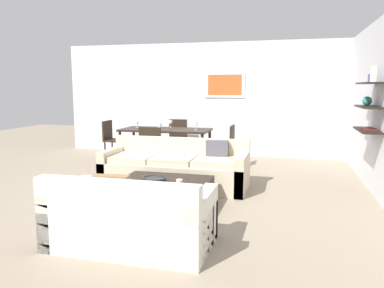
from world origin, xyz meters
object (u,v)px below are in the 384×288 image
(loveseat_white, at_px, (130,219))
(dining_chair_right_near, at_px, (227,144))
(wine_glass_head, at_px, (171,122))
(dining_table, at_px, (165,132))
(dining_chair_foot, at_px, (152,146))
(candle_jar, at_px, (179,182))
(wine_glass_left_far, at_px, (137,123))
(dining_chair_head, at_px, (177,135))
(coffee_table, at_px, (162,195))
(sofa_beige, at_px, (176,169))
(decorative_bowl, at_px, (154,179))
(wine_glass_right_near, at_px, (196,124))
(wine_glass_foot, at_px, (160,125))
(dining_chair_left_far, at_px, (112,137))

(loveseat_white, xyz_separation_m, dining_chair_right_near, (0.33, 4.05, 0.21))
(loveseat_white, height_order, wine_glass_head, wine_glass_head)
(dining_table, height_order, dining_chair_foot, dining_chair_foot)
(candle_jar, bearing_deg, wine_glass_left_far, 121.20)
(candle_jar, relative_size, dining_chair_head, 0.10)
(coffee_table, bearing_deg, sofa_beige, 97.97)
(decorative_bowl, xyz_separation_m, wine_glass_right_near, (-0.16, 2.94, 0.46))
(dining_chair_foot, distance_m, wine_glass_foot, 0.59)
(candle_jar, height_order, wine_glass_foot, wine_glass_foot)
(decorative_bowl, distance_m, dining_chair_left_far, 3.93)
(dining_chair_left_far, bearing_deg, dining_table, -7.97)
(dining_table, bearing_deg, wine_glass_head, 90.00)
(dining_chair_foot, bearing_deg, dining_chair_left_far, 143.17)
(coffee_table, xyz_separation_m, dining_chair_foot, (-0.96, 2.16, 0.31))
(sofa_beige, height_order, decorative_bowl, sofa_beige)
(loveseat_white, height_order, dining_table, loveseat_white)
(dining_chair_foot, height_order, dining_chair_left_far, same)
(dining_table, height_order, dining_chair_left_far, dining_chair_left_far)
(coffee_table, distance_m, dining_chair_right_near, 2.85)
(decorative_bowl, bearing_deg, coffee_table, 27.00)
(wine_glass_right_near, bearing_deg, wine_glass_left_far, 171.49)
(candle_jar, relative_size, dining_chair_foot, 0.10)
(dining_table, height_order, dining_chair_head, dining_chair_head)
(decorative_bowl, height_order, wine_glass_head, wine_glass_head)
(dining_table, relative_size, wine_glass_right_near, 10.93)
(decorative_bowl, xyz_separation_m, candle_jar, (0.36, -0.03, -0.00))
(dining_chair_right_near, relative_size, dining_chair_head, 1.00)
(decorative_bowl, distance_m, dining_table, 3.17)
(dining_table, distance_m, dining_chair_right_near, 1.39)
(candle_jar, xyz_separation_m, dining_chair_foot, (-1.22, 2.24, 0.09))
(sofa_beige, xyz_separation_m, dining_chair_head, (-0.80, 2.68, 0.21))
(sofa_beige, bearing_deg, dining_chair_foot, 128.12)
(candle_jar, height_order, dining_chair_foot, dining_chair_foot)
(coffee_table, bearing_deg, wine_glass_foot, 110.00)
(dining_chair_right_near, relative_size, wine_glass_head, 5.43)
(candle_jar, distance_m, wine_glass_head, 3.67)
(coffee_table, distance_m, wine_glass_left_far, 3.58)
(dining_chair_right_near, bearing_deg, decorative_bowl, -100.06)
(dining_table, bearing_deg, dining_chair_head, 90.00)
(loveseat_white, bearing_deg, wine_glass_left_far, 111.85)
(candle_jar, distance_m, wine_glass_left_far, 3.74)
(loveseat_white, distance_m, wine_glass_foot, 4.05)
(candle_jar, bearing_deg, loveseat_white, -98.77)
(loveseat_white, xyz_separation_m, dining_chair_left_far, (-2.41, 4.43, 0.21))
(sofa_beige, bearing_deg, dining_chair_right_near, 70.97)
(coffee_table, xyz_separation_m, dining_chair_left_far, (-2.32, 3.19, 0.31))
(coffee_table, relative_size, wine_glass_right_near, 7.00)
(dining_chair_left_far, height_order, wine_glass_foot, wine_glass_foot)
(sofa_beige, xyz_separation_m, loveseat_white, (0.24, -2.39, 0.00))
(wine_glass_right_near, xyz_separation_m, wine_glass_foot, (-0.70, -0.26, -0.02))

